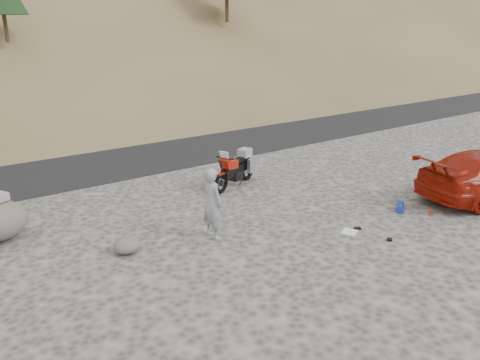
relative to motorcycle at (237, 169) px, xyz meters
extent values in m
plane|color=#3C3A37|center=(-0.18, -2.95, -0.56)|extent=(140.00, 140.00, 0.00)
cube|color=black|center=(-0.18, 6.05, -0.56)|extent=(120.00, 7.00, 0.05)
cylinder|color=#3D2916|center=(-4.18, 11.05, 4.33)|extent=(0.17, 0.17, 1.40)
cylinder|color=#3D2916|center=(7.82, 12.05, 5.38)|extent=(0.22, 0.22, 1.82)
torus|color=black|center=(-0.81, -0.34, -0.23)|extent=(0.65, 0.36, 0.65)
cylinder|color=black|center=(-0.81, -0.34, -0.23)|extent=(0.21, 0.13, 0.20)
torus|color=black|center=(0.61, 0.26, -0.23)|extent=(0.69, 0.40, 0.69)
cylinder|color=black|center=(0.61, 0.26, -0.23)|extent=(0.23, 0.16, 0.22)
cylinder|color=black|center=(-0.74, -0.31, 0.13)|extent=(0.36, 0.20, 0.80)
cylinder|color=black|center=(-0.61, -0.26, 0.51)|extent=(0.28, 0.58, 0.04)
cube|color=black|center=(-0.13, -0.05, -0.02)|extent=(1.19, 0.68, 0.30)
cube|color=black|center=(-0.03, -0.01, -0.22)|extent=(0.53, 0.45, 0.28)
cube|color=#981608|center=(-0.34, -0.14, 0.23)|extent=(0.59, 0.48, 0.31)
cube|color=#981608|center=(-0.58, -0.24, 0.35)|extent=(0.41, 0.43, 0.35)
cube|color=silver|center=(-0.65, -0.27, 0.61)|extent=(0.22, 0.32, 0.25)
cube|color=black|center=(0.10, 0.04, 0.25)|extent=(0.59, 0.41, 0.12)
cube|color=black|center=(0.45, 0.19, 0.21)|extent=(0.39, 0.30, 0.10)
cube|color=silver|center=(0.59, -0.03, 0.01)|extent=(0.41, 0.26, 0.45)
cube|color=silver|center=(0.39, 0.44, 0.01)|extent=(0.41, 0.26, 0.45)
cube|color=gray|center=(0.47, 0.20, 0.41)|extent=(0.51, 0.47, 0.26)
cube|color=#981608|center=(-0.81, -0.34, 0.06)|extent=(0.32, 0.22, 0.04)
cylinder|color=black|center=(0.08, -0.16, -0.38)|extent=(0.10, 0.20, 0.36)
cylinder|color=silver|center=(0.48, 0.05, -0.17)|extent=(0.45, 0.26, 0.13)
imported|color=gray|center=(-2.70, -2.83, -0.56)|extent=(0.50, 0.69, 1.77)
ellipsoid|color=#514E46|center=(-4.73, -2.39, -0.38)|extent=(0.66, 0.60, 0.36)
cube|color=white|center=(0.23, -4.58, -0.56)|extent=(0.51, 0.49, 0.01)
cylinder|color=#192E9A|center=(2.46, -4.42, -0.46)|extent=(0.53, 0.45, 0.20)
cone|color=#A91C0B|center=(2.92, -5.08, -0.48)|extent=(0.13, 0.13, 0.16)
cube|color=black|center=(0.54, -4.57, -0.54)|extent=(0.18, 0.16, 0.04)
cube|color=black|center=(0.66, -5.46, -0.54)|extent=(0.17, 0.17, 0.05)
camera|label=1|loc=(-8.20, -11.67, 4.39)|focal=35.00mm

